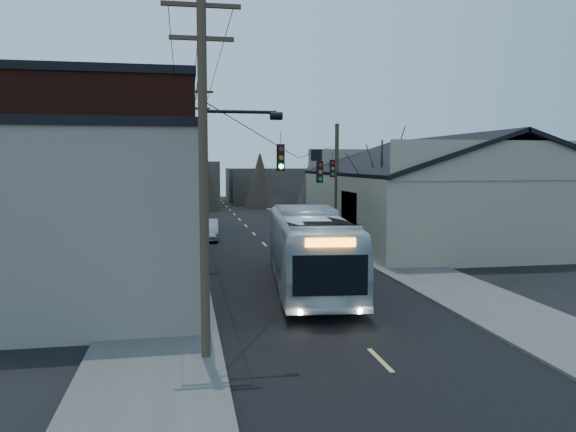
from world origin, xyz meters
The scene contains 14 objects.
ground centered at (0.00, 0.00, 0.00)m, with size 160.00×160.00×0.00m, color black.
road_surface centered at (0.00, 30.00, 0.01)m, with size 9.00×110.00×0.02m, color black.
sidewalk_left centered at (-6.50, 30.00, 0.06)m, with size 4.00×110.00×0.12m, color #474744.
sidewalk_right centered at (6.50, 30.00, 0.06)m, with size 4.00×110.00×0.12m, color #474744.
building_clapboard centered at (-9.00, 9.00, 3.50)m, with size 8.00×8.00×7.00m, color slate.
building_brick centered at (-10.00, 20.00, 5.00)m, with size 10.00×12.00×10.00m, color black.
building_left_far centered at (-9.50, 36.00, 3.50)m, with size 9.00×14.00×7.00m, color #332E29.
warehouse centered at (13.00, 25.00, 2.70)m, with size 16.16×20.60×7.73m.
building_far_left centered at (-6.00, 65.00, 3.00)m, with size 10.00×12.00×6.00m, color #332E29.
building_far_right centered at (7.00, 70.00, 2.50)m, with size 12.00×14.00×5.00m, color #332E29.
bare_tree centered at (6.50, 20.00, 3.60)m, with size 0.40×0.40×7.20m, color black.
utility_lines centered at (-3.11, 24.14, 4.95)m, with size 11.24×45.28×10.50m.
bus centered at (0.07, 11.79, 1.81)m, with size 3.05×13.02×3.63m, color silver.
parked_car centered at (-3.89, 29.05, 0.77)m, with size 1.62×4.66×1.54m, color #96989D.
Camera 1 is at (-5.55, -13.15, 5.73)m, focal length 35.00 mm.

